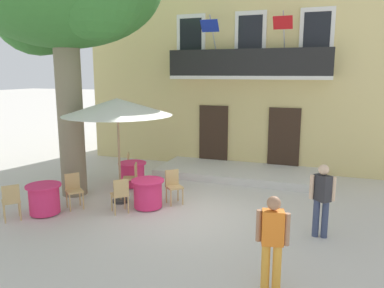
{
  "coord_description": "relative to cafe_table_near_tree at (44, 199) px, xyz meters",
  "views": [
    {
      "loc": [
        3.32,
        -8.46,
        3.51
      ],
      "look_at": [
        -0.62,
        2.44,
        1.3
      ],
      "focal_mm": 35.16,
      "sensor_mm": 36.0,
      "label": 1
    }
  ],
  "objects": [
    {
      "name": "cafe_chair_middle_0",
      "position": [
        2.73,
        1.86,
        0.14
      ],
      "size": [
        0.57,
        0.57,
        0.91
      ],
      "color": "tan",
      "rests_on": "ground"
    },
    {
      "name": "pedestrian_mid_plaza",
      "position": [
        5.85,
        -1.55,
        0.53
      ],
      "size": [
        0.53,
        0.29,
        1.63
      ],
      "color": "gold",
      "rests_on": "ground"
    },
    {
      "name": "cafe_chair_near_tree_0",
      "position": [
        -0.43,
        -0.62,
        0.14
      ],
      "size": [
        0.56,
        0.56,
        0.91
      ],
      "color": "tan",
      "rests_on": "ground"
    },
    {
      "name": "cafe_table_near_tree",
      "position": [
        0.0,
        0.0,
        0.0
      ],
      "size": [
        0.86,
        0.86,
        0.76
      ],
      "color": "#E52D66",
      "rests_on": "ground"
    },
    {
      "name": "cafe_chair_near_tree_1",
      "position": [
        0.41,
        0.63,
        0.14
      ],
      "size": [
        0.56,
        0.56,
        0.91
      ],
      "color": "tan",
      "rests_on": "ground"
    },
    {
      "name": "cafe_table_middle",
      "position": [
        2.25,
        1.28,
        0.0
      ],
      "size": [
        0.86,
        0.86,
        0.76
      ],
      "color": "#E52D66",
      "rests_on": "ground"
    },
    {
      "name": "building_facade",
      "position": [
        3.85,
        8.26,
        3.36
      ],
      "size": [
        13.0,
        5.09,
        7.5
      ],
      "color": "#DBC67F",
      "rests_on": "ground"
    },
    {
      "name": "cafe_umbrella",
      "position": [
        1.34,
        1.42,
        2.22
      ],
      "size": [
        2.9,
        2.9,
        2.85
      ],
      "color": "#997A56",
      "rests_on": "ground"
    },
    {
      "name": "pedestrian_near_entrance",
      "position": [
        -1.21,
        2.93,
        0.52
      ],
      "size": [
        0.53,
        0.31,
        1.61
      ],
      "color": "silver",
      "rests_on": "ground"
    },
    {
      "name": "cafe_chair_middle_1",
      "position": [
        1.77,
        0.69,
        0.14
      ],
      "size": [
        0.57,
        0.57,
        0.91
      ],
      "color": "tan",
      "rests_on": "ground"
    },
    {
      "name": "entrance_step_platform",
      "position": [
        3.85,
        5.13,
        -0.27
      ],
      "size": [
        5.6,
        2.28,
        0.25
      ],
      "primitive_type": "cube",
      "color": "silver",
      "rests_on": "ground"
    },
    {
      "name": "pedestrian_by_tree",
      "position": [
        6.54,
        0.94,
        0.52
      ],
      "size": [
        0.53,
        0.39,
        1.61
      ],
      "color": "#384260",
      "rests_on": "ground"
    },
    {
      "name": "cafe_chair_front_1",
      "position": [
        1.29,
        2.19,
        0.14
      ],
      "size": [
        0.52,
        0.52,
        0.91
      ],
      "color": "tan",
      "rests_on": "ground"
    },
    {
      "name": "ground_plane",
      "position": [
        3.22,
        1.27,
        -0.39
      ],
      "size": [
        120.0,
        120.0,
        0.0
      ],
      "primitive_type": "plane",
      "color": "beige"
    },
    {
      "name": "cafe_table_front",
      "position": [
        0.93,
        2.85,
        0.0
      ],
      "size": [
        0.86,
        0.86,
        0.76
      ],
      "color": "#E52D66",
      "rests_on": "ground"
    },
    {
      "name": "cafe_chair_front_0",
      "position": [
        0.55,
        3.5,
        0.14
      ],
      "size": [
        0.53,
        0.53,
        0.91
      ],
      "color": "tan",
      "rests_on": "ground"
    }
  ]
}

